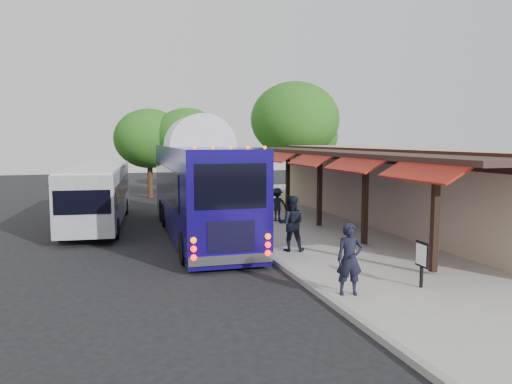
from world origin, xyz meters
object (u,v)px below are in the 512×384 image
object	(u,v)px
ped_d	(277,204)
city_bus	(98,192)
ped_b	(291,223)
coach_bus	(199,185)
ped_a	(350,259)
sign_board	(422,257)
ped_c	(256,211)

from	to	relation	value
ped_d	city_bus	bearing A→B (deg)	-16.29
ped_b	ped_d	bearing A→B (deg)	-84.77
coach_bus	city_bus	bearing A→B (deg)	137.52
ped_a	sign_board	bearing A→B (deg)	12.63
ped_b	ped_c	distance (m)	3.12
coach_bus	ped_b	world-z (taller)	coach_bus
city_bus	ped_a	xyz separation A→B (m)	(6.12, -13.36, -0.48)
city_bus	ped_d	world-z (taller)	city_bus
coach_bus	sign_board	bearing A→B (deg)	-64.72
coach_bus	ped_c	bearing A→B (deg)	-31.09
city_bus	ped_a	world-z (taller)	city_bus
ped_a	coach_bus	bearing A→B (deg)	114.92
ped_a	sign_board	size ratio (longest dim) A/B	1.50
coach_bus	ped_b	size ratio (longest dim) A/B	6.50
ped_a	ped_c	world-z (taller)	ped_c
ped_d	sign_board	bearing A→B (deg)	90.02
city_bus	sign_board	xyz separation A→B (m)	(8.21, -13.36, -0.57)
city_bus	ped_c	xyz separation A→B (m)	(6.12, -5.25, -0.40)
ped_a	ped_c	size ratio (longest dim) A/B	0.91
city_bus	sign_board	bearing A→B (deg)	-53.12
coach_bus	sign_board	size ratio (longest dim) A/B	10.41
ped_c	coach_bus	bearing A→B (deg)	-39.81
coach_bus	ped_d	bearing A→B (deg)	24.50
ped_c	sign_board	bearing A→B (deg)	97.27
coach_bus	ped_d	world-z (taller)	coach_bus
coach_bus	ped_a	size ratio (longest dim) A/B	6.96
ped_d	ped_c	bearing A→B (deg)	56.37
ped_c	ped_d	size ratio (longest dim) A/B	1.25
city_bus	ped_d	xyz separation A→B (m)	(8.07, -2.25, -0.60)
ped_c	ped_d	world-z (taller)	ped_c
coach_bus	ped_b	distance (m)	5.12
coach_bus	city_bus	size ratio (longest dim) A/B	1.19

